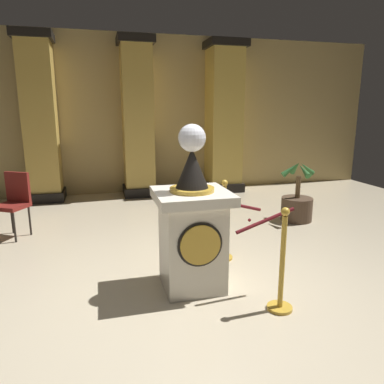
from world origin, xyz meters
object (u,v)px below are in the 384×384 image
(cafe_chair_red, at_px, (14,199))
(stanchion_far, at_px, (224,232))
(potted_palm_right, at_px, (297,205))
(pedestal_clock, at_px, (192,227))
(stanchion_near, at_px, (282,275))

(cafe_chair_red, bearing_deg, stanchion_far, -30.26)
(cafe_chair_red, bearing_deg, potted_palm_right, -4.51)
(pedestal_clock, relative_size, stanchion_near, 1.71)
(stanchion_far, distance_m, cafe_chair_red, 3.15)
(pedestal_clock, xyz_separation_m, cafe_chair_red, (-2.14, 2.19, -0.10))
(pedestal_clock, distance_m, potted_palm_right, 2.99)
(stanchion_far, xyz_separation_m, potted_palm_right, (1.76, 1.23, -0.08))
(stanchion_near, xyz_separation_m, stanchion_far, (-0.12, 1.27, 0.01))
(pedestal_clock, relative_size, stanchion_far, 1.68)
(stanchion_far, bearing_deg, potted_palm_right, 34.98)
(pedestal_clock, bearing_deg, potted_palm_right, 38.36)
(potted_palm_right, relative_size, cafe_chair_red, 1.08)
(pedestal_clock, height_order, cafe_chair_red, pedestal_clock)
(pedestal_clock, relative_size, cafe_chair_red, 1.80)
(potted_palm_right, bearing_deg, stanchion_near, -123.19)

